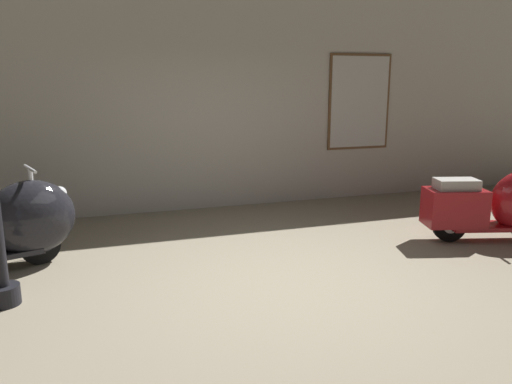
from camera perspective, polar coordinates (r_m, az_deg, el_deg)
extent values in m
plane|color=gray|center=(4.96, 3.50, -10.86)|extent=(60.00, 60.00, 0.00)
cube|color=#ADA89E|center=(7.82, -5.74, 12.49)|extent=(18.00, 0.20, 3.93)
cube|color=brown|center=(8.66, 11.76, 10.07)|extent=(1.13, 0.03, 1.58)
cube|color=#B2B2AD|center=(8.65, 11.82, 10.07)|extent=(1.05, 0.01, 1.50)
cylinder|color=black|center=(5.98, -23.58, -5.53)|extent=(0.44, 0.22, 0.44)
cylinder|color=silver|center=(5.98, -23.58, -5.53)|extent=(0.22, 0.16, 0.20)
ellipsoid|color=black|center=(5.89, -24.36, -2.72)|extent=(1.05, 0.82, 0.83)
sphere|color=silver|center=(5.90, -21.65, -0.16)|extent=(0.16, 0.16, 0.16)
cylinder|color=silver|center=(5.82, -24.38, 0.96)|extent=(0.05, 0.05, 0.31)
cylinder|color=silver|center=(5.79, -24.52, 2.44)|extent=(0.18, 0.47, 0.04)
cube|color=silver|center=(6.17, -24.86, -2.64)|extent=(0.70, 0.24, 0.03)
cylinder|color=black|center=(6.69, 21.32, -3.56)|extent=(0.43, 0.19, 0.42)
cylinder|color=silver|center=(6.69, 21.32, -3.56)|extent=(0.21, 0.15, 0.19)
cube|color=maroon|center=(6.91, 25.11, -3.58)|extent=(1.06, 0.63, 0.05)
cube|color=maroon|center=(6.65, 21.81, -1.63)|extent=(0.80, 0.60, 0.46)
cube|color=gray|center=(6.59, 22.02, 0.85)|extent=(0.57, 0.42, 0.13)
cylinder|color=black|center=(5.10, -26.94, -10.50)|extent=(0.28, 0.28, 0.18)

